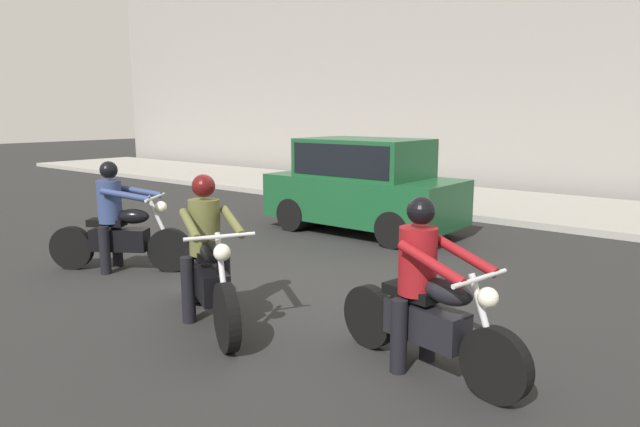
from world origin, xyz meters
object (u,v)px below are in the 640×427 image
(motorcycle_with_rider_denim_blue, at_px, (118,227))
(motorcycle_with_rider_olive, at_px, (208,265))
(motorcycle_with_rider_crimson, at_px, (426,302))
(parked_hatchback_forest_green, at_px, (364,184))

(motorcycle_with_rider_denim_blue, bearing_deg, motorcycle_with_rider_olive, -12.04)
(motorcycle_with_rider_denim_blue, bearing_deg, motorcycle_with_rider_crimson, -1.34)
(motorcycle_with_rider_denim_blue, height_order, motorcycle_with_rider_crimson, motorcycle_with_rider_denim_blue)
(motorcycle_with_rider_denim_blue, distance_m, motorcycle_with_rider_crimson, 5.07)
(motorcycle_with_rider_crimson, xyz_separation_m, parked_hatchback_forest_green, (-3.84, 4.58, 0.29))
(motorcycle_with_rider_denim_blue, xyz_separation_m, motorcycle_with_rider_crimson, (5.07, -0.12, -0.01))
(motorcycle_with_rider_olive, xyz_separation_m, parked_hatchback_forest_green, (-1.45, 5.04, 0.26))
(motorcycle_with_rider_crimson, bearing_deg, parked_hatchback_forest_green, 129.93)
(motorcycle_with_rider_olive, distance_m, motorcycle_with_rider_crimson, 2.43)
(motorcycle_with_rider_olive, height_order, motorcycle_with_rider_crimson, motorcycle_with_rider_olive)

